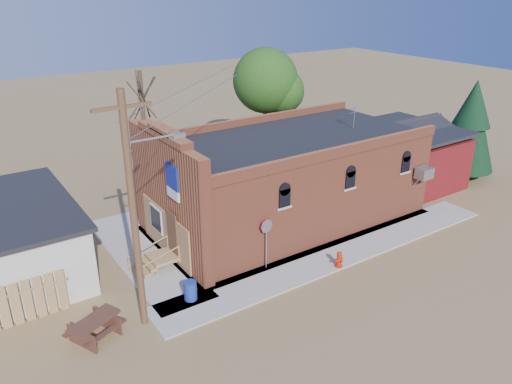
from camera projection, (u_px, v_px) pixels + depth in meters
ground at (327, 273)px, 22.45m from camera, size 120.00×120.00×0.00m
sidewalk_south at (338, 254)px, 23.90m from camera, size 19.00×2.20×0.08m
sidewalk_west at (143, 255)px, 23.78m from camera, size 2.60×10.00×0.08m
brick_bar at (284, 180)px, 26.59m from camera, size 16.40×7.97×6.30m
red_shed at (408, 149)px, 31.68m from camera, size 5.40×6.40×4.30m
utility_pole at (134, 210)px, 17.32m from camera, size 3.12×0.26×9.00m
tree_bare_near at (142, 98)px, 28.52m from camera, size 2.80×2.80×7.65m
tree_leafy at (266, 81)px, 33.55m from camera, size 4.40×4.40×8.15m
evergreen_tree at (471, 123)px, 32.03m from camera, size 3.60×3.60×6.50m
fire_hydrant at (339, 259)px, 22.63m from camera, size 0.44×0.42×0.77m
stop_sign at (266, 231)px, 21.99m from camera, size 0.66×0.15×2.43m
trash_barrel at (190, 291)px, 20.29m from camera, size 0.65×0.65×0.82m
picnic_table at (94, 326)px, 18.16m from camera, size 2.27×2.04×0.77m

